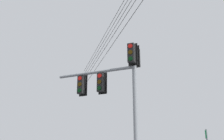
{
  "coord_description": "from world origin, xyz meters",
  "views": [
    {
      "loc": [
        -8.73,
        -7.38,
        2.15
      ],
      "look_at": [
        -0.63,
        1.22,
        5.84
      ],
      "focal_mm": 42.37,
      "sensor_mm": 36.0,
      "label": 1
    }
  ],
  "objects": [
    {
      "name": "overhead_wire_span",
      "position": [
        0.34,
        1.25,
        9.32
      ],
      "size": [
        12.44,
        23.39,
        1.95
      ],
      "color": "black"
    },
    {
      "name": "signal_mast_assembly",
      "position": [
        -0.52,
        0.94,
        4.96
      ],
      "size": [
        2.04,
        4.08,
        6.91
      ],
      "color": "gray",
      "rests_on": "ground"
    }
  ]
}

